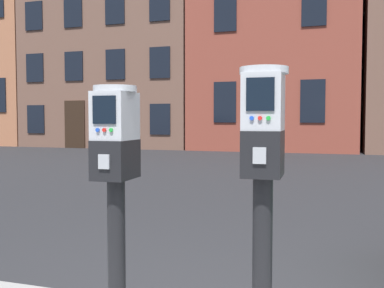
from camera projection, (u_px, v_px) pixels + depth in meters
parking_meter_near_kerb at (116, 167)px, 2.24m from camera, size 0.22×0.26×1.30m
parking_meter_twin_adjacent at (263, 163)px, 2.01m from camera, size 0.22×0.26×1.37m
townhouse_brownstone at (122, 50)px, 21.76m from camera, size 8.15×5.31×9.30m
townhouse_grey_stucco at (279, 28)px, 19.80m from camera, size 6.69×6.17×10.63m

